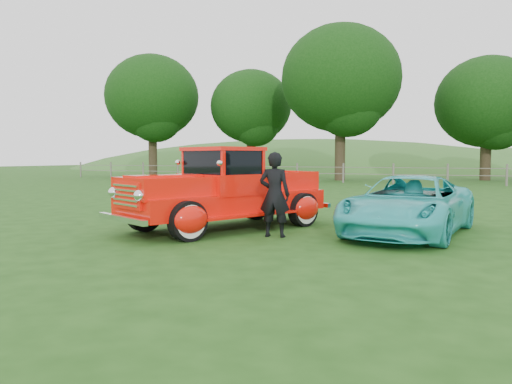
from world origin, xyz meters
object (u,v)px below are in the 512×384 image
at_px(tree_near_west, 341,79).
at_px(teal_sedan, 409,205).
at_px(tree_mid_west, 251,107).
at_px(red_pickup, 225,193).
at_px(man, 275,195).
at_px(tree_near_east, 487,102).
at_px(tree_far_west, 152,97).

bearing_deg(tree_near_west, teal_sedan, -72.17).
xyz_separation_m(tree_mid_west, tree_near_west, (8.00, -3.00, 1.25)).
height_order(red_pickup, man, red_pickup).
bearing_deg(tree_mid_west, tree_near_east, 3.37).
bearing_deg(teal_sedan, man, -142.66).
bearing_deg(teal_sedan, tree_near_west, 114.75).
bearing_deg(tree_mid_west, man, -64.50).
relative_size(tree_far_west, tree_mid_west, 1.17).
bearing_deg(tree_far_west, tree_near_east, 6.84).
xyz_separation_m(tree_far_west, tree_mid_west, (8.00, 2.00, -0.94)).
height_order(tree_mid_west, man, tree_mid_west).
bearing_deg(tree_near_east, teal_sedan, -93.59).
relative_size(tree_mid_west, tree_near_west, 0.81).
bearing_deg(tree_near_east, tree_near_west, -156.04).
bearing_deg(man, teal_sedan, -157.34).
bearing_deg(red_pickup, tree_near_east, 103.71).
xyz_separation_m(tree_near_west, tree_near_east, (9.00, 4.00, -1.55)).
bearing_deg(red_pickup, tree_near_west, 123.45).
relative_size(tree_near_east, man, 4.98).
bearing_deg(tree_mid_west, tree_far_west, -165.96).
bearing_deg(tree_mid_west, teal_sedan, -59.26).
height_order(tree_near_east, red_pickup, tree_near_east).
relative_size(red_pickup, teal_sedan, 1.22).
height_order(tree_far_west, tree_mid_west, tree_far_west).
bearing_deg(tree_far_west, tree_mid_west, 14.04).
xyz_separation_m(tree_near_east, man, (-4.05, -28.15, -4.41)).
distance_m(tree_mid_west, teal_sedan, 30.38).
xyz_separation_m(tree_far_west, teal_sedan, (23.32, -23.76, -5.89)).
height_order(tree_mid_west, red_pickup, tree_mid_west).
height_order(tree_near_east, teal_sedan, tree_near_east).
distance_m(tree_mid_west, red_pickup, 29.38).
xyz_separation_m(tree_near_east, red_pickup, (-5.44, -27.58, -4.45)).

